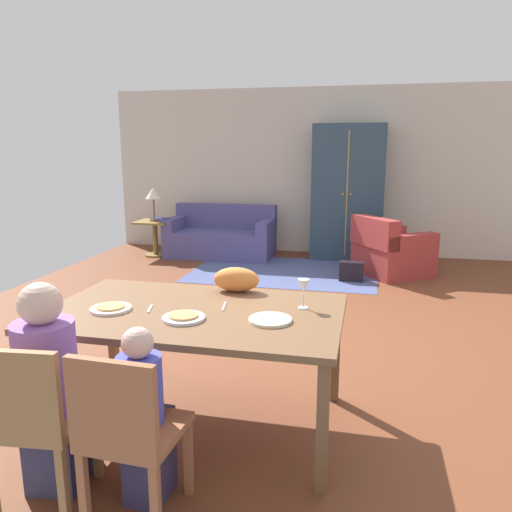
# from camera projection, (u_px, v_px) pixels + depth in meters

# --- Properties ---
(ground_plane) EXTENTS (7.06, 6.55, 0.02)m
(ground_plane) POSITION_uv_depth(u_px,v_px,m) (285.00, 314.00, 5.32)
(ground_plane) COLOR brown
(back_wall) EXTENTS (7.06, 0.10, 2.70)m
(back_wall) POSITION_uv_depth(u_px,v_px,m) (319.00, 172.00, 8.20)
(back_wall) COLOR beige
(back_wall) RESTS_ON ground_plane
(dining_table) EXTENTS (1.81, 1.10, 0.76)m
(dining_table) POSITION_uv_depth(u_px,v_px,m) (194.00, 320.00, 3.06)
(dining_table) COLOR brown
(dining_table) RESTS_ON ground_plane
(plate_near_man) EXTENTS (0.25, 0.25, 0.02)m
(plate_near_man) POSITION_uv_depth(u_px,v_px,m) (111.00, 309.00, 3.04)
(plate_near_man) COLOR silver
(plate_near_man) RESTS_ON dining_table
(pizza_near_man) EXTENTS (0.17, 0.17, 0.01)m
(pizza_near_man) POSITION_uv_depth(u_px,v_px,m) (111.00, 306.00, 3.04)
(pizza_near_man) COLOR gold
(pizza_near_man) RESTS_ON plate_near_man
(plate_near_child) EXTENTS (0.25, 0.25, 0.02)m
(plate_near_child) POSITION_uv_depth(u_px,v_px,m) (184.00, 318.00, 2.88)
(plate_near_child) COLOR silver
(plate_near_child) RESTS_ON dining_table
(pizza_near_child) EXTENTS (0.17, 0.17, 0.01)m
(pizza_near_child) POSITION_uv_depth(u_px,v_px,m) (184.00, 315.00, 2.87)
(pizza_near_child) COLOR tan
(pizza_near_child) RESTS_ON plate_near_child
(plate_near_woman) EXTENTS (0.25, 0.25, 0.02)m
(plate_near_woman) POSITION_uv_depth(u_px,v_px,m) (270.00, 320.00, 2.84)
(plate_near_woman) COLOR silver
(plate_near_woman) RESTS_ON dining_table
(wine_glass) EXTENTS (0.07, 0.07, 0.19)m
(wine_glass) POSITION_uv_depth(u_px,v_px,m) (304.00, 288.00, 3.05)
(wine_glass) COLOR silver
(wine_glass) RESTS_ON dining_table
(fork) EXTENTS (0.06, 0.15, 0.01)m
(fork) POSITION_uv_depth(u_px,v_px,m) (150.00, 309.00, 3.06)
(fork) COLOR silver
(fork) RESTS_ON dining_table
(knife) EXTENTS (0.04, 0.17, 0.01)m
(knife) POSITION_uv_depth(u_px,v_px,m) (224.00, 306.00, 3.11)
(knife) COLOR silver
(knife) RESTS_ON dining_table
(dining_chair_man) EXTENTS (0.46, 0.46, 0.87)m
(dining_chair_man) POSITION_uv_depth(u_px,v_px,m) (33.00, 416.00, 2.35)
(dining_chair_man) COLOR #96653A
(dining_chair_man) RESTS_ON ground_plane
(person_man) EXTENTS (0.30, 0.41, 1.11)m
(person_man) POSITION_uv_depth(u_px,v_px,m) (53.00, 394.00, 2.51)
(person_man) COLOR #343452
(person_man) RESTS_ON ground_plane
(dining_chair_child) EXTENTS (0.44, 0.44, 0.87)m
(dining_chair_child) POSITION_uv_depth(u_px,v_px,m) (127.00, 429.00, 2.24)
(dining_chair_child) COLOR #955535
(dining_chair_child) RESTS_ON ground_plane
(person_child) EXTENTS (0.22, 0.29, 0.92)m
(person_child) POSITION_uv_depth(u_px,v_px,m) (145.00, 421.00, 2.41)
(person_child) COLOR #302B4B
(person_child) RESTS_ON ground_plane
(cat) EXTENTS (0.33, 0.18, 0.17)m
(cat) POSITION_uv_depth(u_px,v_px,m) (236.00, 279.00, 3.43)
(cat) COLOR orange
(cat) RESTS_ON dining_table
(area_rug) EXTENTS (2.60, 1.80, 0.01)m
(area_rug) POSITION_uv_depth(u_px,v_px,m) (284.00, 271.00, 7.11)
(area_rug) COLOR #495585
(area_rug) RESTS_ON ground_plane
(couch) EXTENTS (1.71, 0.86, 0.82)m
(couch) POSITION_uv_depth(u_px,v_px,m) (221.00, 237.00, 8.12)
(couch) COLOR #4E4A85
(couch) RESTS_ON ground_plane
(armchair) EXTENTS (1.20, 1.19, 0.82)m
(armchair) POSITION_uv_depth(u_px,v_px,m) (390.00, 252.00, 6.89)
(armchair) COLOR #9F3331
(armchair) RESTS_ON ground_plane
(armoire) EXTENTS (1.10, 0.59, 2.10)m
(armoire) POSITION_uv_depth(u_px,v_px,m) (348.00, 193.00, 7.79)
(armoire) COLOR #2A4051
(armoire) RESTS_ON ground_plane
(side_table) EXTENTS (0.56, 0.56, 0.58)m
(side_table) POSITION_uv_depth(u_px,v_px,m) (155.00, 233.00, 8.09)
(side_table) COLOR olive
(side_table) RESTS_ON ground_plane
(table_lamp) EXTENTS (0.26, 0.26, 0.54)m
(table_lamp) POSITION_uv_depth(u_px,v_px,m) (153.00, 194.00, 7.95)
(table_lamp) COLOR brown
(table_lamp) RESTS_ON side_table
(book_lower) EXTENTS (0.22, 0.16, 0.03)m
(book_lower) POSITION_uv_depth(u_px,v_px,m) (163.00, 221.00, 7.97)
(book_lower) COLOR maroon
(book_lower) RESTS_ON side_table
(book_upper) EXTENTS (0.22, 0.16, 0.03)m
(book_upper) POSITION_uv_depth(u_px,v_px,m) (162.00, 219.00, 7.97)
(book_upper) COLOR navy
(book_upper) RESTS_ON book_lower
(handbag) EXTENTS (0.32, 0.16, 0.26)m
(handbag) POSITION_uv_depth(u_px,v_px,m) (351.00, 271.00, 6.59)
(handbag) COLOR black
(handbag) RESTS_ON ground_plane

